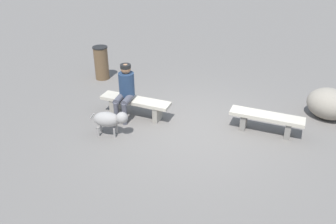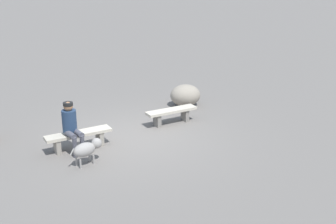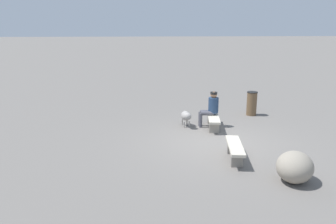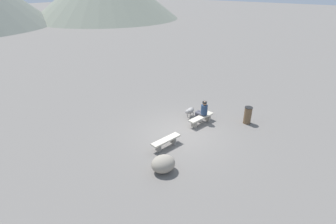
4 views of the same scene
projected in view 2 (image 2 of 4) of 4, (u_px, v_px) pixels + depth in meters
The scene contains 6 objects.
ground at pixel (134, 139), 11.60m from camera, with size 210.00×210.00×0.06m, color slate.
bench_left at pixel (171, 113), 12.53m from camera, with size 1.60×0.59×0.44m.
bench_right at pixel (79, 137), 10.82m from camera, with size 1.72×0.62×0.44m.
seated_person at pixel (71, 124), 10.52m from camera, with size 0.37×0.69×1.28m.
dog at pixel (87, 149), 9.95m from camera, with size 0.84×0.37×0.57m.
boulder at pixel (185, 95), 14.10m from camera, with size 1.00×0.84×0.72m, color gray.
Camera 2 is at (5.92, 8.99, 4.45)m, focal length 45.75 mm.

